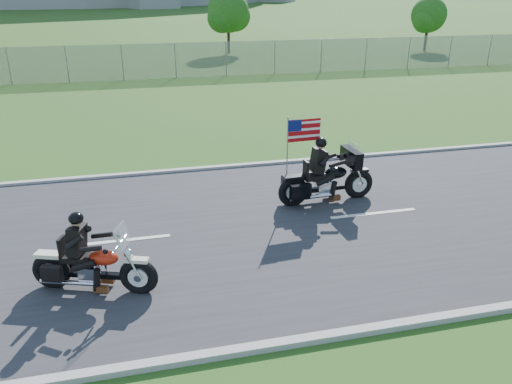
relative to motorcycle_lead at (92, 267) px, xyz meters
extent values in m
plane|color=#2A4515|center=(2.40, 1.79, -0.50)|extent=(420.00, 420.00, 0.00)
cube|color=#28282B|center=(2.40, 1.79, -0.48)|extent=(120.00, 8.00, 0.04)
cube|color=#9E9B93|center=(2.40, 5.84, -0.45)|extent=(120.00, 0.18, 0.12)
cube|color=#9E9B93|center=(2.40, -2.26, -0.45)|extent=(120.00, 0.18, 0.12)
cube|color=gray|center=(-2.60, 21.79, 0.50)|extent=(60.00, 0.03, 2.00)
cylinder|color=#382316|center=(8.40, 31.79, 0.76)|extent=(0.22, 0.22, 2.52)
sphere|color=#204F15|center=(8.40, 31.79, 2.65)|extent=(3.20, 3.20, 3.20)
sphere|color=#204F15|center=(9.04, 32.27, 2.29)|extent=(2.40, 2.40, 2.40)
sphere|color=#204F15|center=(7.84, 31.39, 2.20)|extent=(2.24, 2.24, 2.24)
cylinder|color=#382316|center=(24.40, 29.79, 0.62)|extent=(0.22, 0.22, 2.24)
sphere|color=#204F15|center=(24.40, 29.79, 2.30)|extent=(2.80, 2.80, 2.80)
sphere|color=#204F15|center=(24.96, 30.21, 1.98)|extent=(2.10, 2.10, 2.10)
sphere|color=#204F15|center=(23.91, 29.44, 1.90)|extent=(1.96, 1.96, 1.96)
torus|color=black|center=(0.81, -0.29, -0.14)|extent=(0.73, 0.40, 0.71)
torus|color=black|center=(-0.74, 0.26, -0.14)|extent=(0.73, 0.40, 0.71)
ellipsoid|color=red|center=(0.24, -0.08, 0.21)|extent=(0.61, 0.47, 0.27)
cube|color=black|center=(-0.24, 0.08, 0.17)|extent=(0.60, 0.45, 0.12)
cube|color=black|center=(-0.19, 0.07, 0.55)|extent=(0.35, 0.44, 0.53)
sphere|color=black|center=(-0.15, 0.05, 0.96)|extent=(0.33, 0.33, 0.26)
cube|color=silver|center=(0.60, -0.21, 0.67)|extent=(0.18, 0.43, 0.39)
torus|color=black|center=(6.45, 2.84, -0.10)|extent=(0.80, 0.24, 0.79)
torus|color=black|center=(4.64, 2.74, -0.10)|extent=(0.80, 0.24, 0.79)
ellipsoid|color=black|center=(5.78, 2.80, 0.28)|extent=(0.61, 0.37, 0.30)
cube|color=black|center=(5.23, 2.77, 0.24)|extent=(0.60, 0.35, 0.13)
cube|color=black|center=(5.28, 2.78, 0.65)|extent=(0.28, 0.44, 0.58)
sphere|color=black|center=(5.33, 2.78, 1.11)|extent=(0.30, 0.30, 0.29)
cube|color=black|center=(6.18, 2.83, 0.65)|extent=(0.28, 0.86, 0.42)
cube|color=#B70C11|center=(4.95, 2.97, 1.39)|extent=(0.85, 0.07, 0.55)
camera|label=1|loc=(1.09, -8.20, 4.73)|focal=35.00mm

